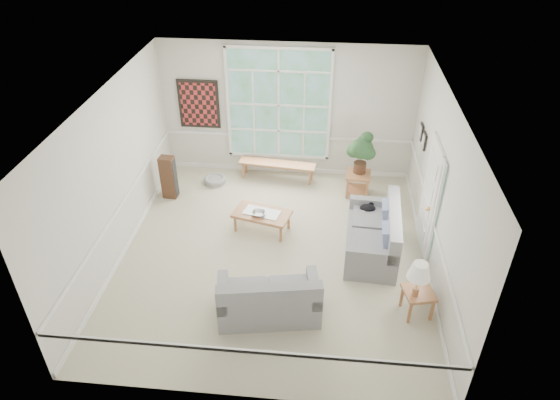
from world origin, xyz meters
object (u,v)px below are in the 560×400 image
object	(u,v)px
loveseat_right	(372,231)
side_table	(417,302)
coffee_table	(262,221)
end_table	(357,184)
loveseat_front	(269,293)

from	to	relation	value
loveseat_right	side_table	size ratio (longest dim) A/B	3.77
coffee_table	loveseat_right	bearing A→B (deg)	1.54
coffee_table	end_table	distance (m)	2.38
loveseat_right	loveseat_front	xyz separation A→B (m)	(-1.68, -1.70, -0.04)
loveseat_front	coffee_table	distance (m)	2.21
loveseat_right	end_table	xyz separation A→B (m)	(-0.19, 1.93, -0.21)
loveseat_front	end_table	distance (m)	3.93
loveseat_front	coffee_table	world-z (taller)	loveseat_front
end_table	loveseat_front	bearing A→B (deg)	-112.34
loveseat_front	end_table	bearing A→B (deg)	57.99
loveseat_right	end_table	bearing A→B (deg)	99.25
loveseat_right	side_table	world-z (taller)	loveseat_right
loveseat_right	coffee_table	distance (m)	2.13
loveseat_right	end_table	world-z (taller)	loveseat_right
coffee_table	side_table	xyz separation A→B (m)	(2.70, -1.94, 0.03)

